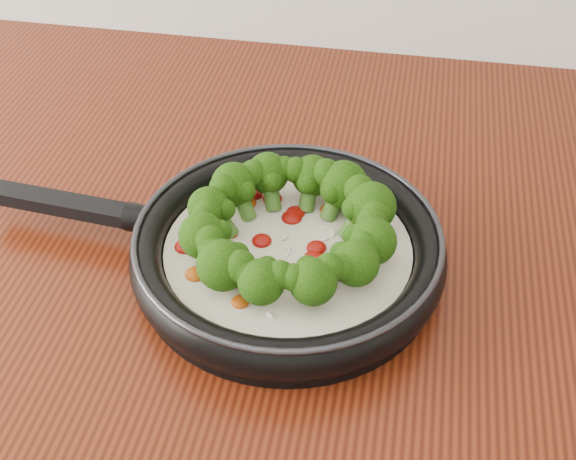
# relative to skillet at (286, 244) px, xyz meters

# --- Properties ---
(skillet) EXTENTS (0.46, 0.31, 0.08)m
(skillet) POSITION_rel_skillet_xyz_m (0.00, 0.00, 0.00)
(skillet) COLOR black
(skillet) RESTS_ON counter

